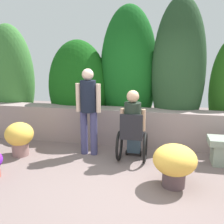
% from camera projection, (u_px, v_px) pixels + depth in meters
% --- Properties ---
extents(ground_plane, '(12.68, 12.68, 0.00)m').
position_uv_depth(ground_plane, '(123.00, 189.00, 3.77)').
color(ground_plane, '#72605E').
extents(stone_retaining_wall, '(7.10, 0.46, 0.79)m').
position_uv_depth(stone_retaining_wall, '(138.00, 127.00, 5.54)').
color(stone_retaining_wall, gray).
rests_on(stone_retaining_wall, ground).
extents(hedge_backdrop, '(7.80, 1.13, 3.13)m').
position_uv_depth(hedge_backdrop, '(125.00, 79.00, 5.95)').
color(hedge_backdrop, '#3B7734').
rests_on(hedge_backdrop, ground).
extents(person_in_wheelchair, '(0.53, 0.66, 1.33)m').
position_uv_depth(person_in_wheelchair, '(133.00, 128.00, 4.66)').
color(person_in_wheelchair, black).
rests_on(person_in_wheelchair, ground).
extents(person_standing_companion, '(0.49, 0.30, 1.68)m').
position_uv_depth(person_standing_companion, '(88.00, 106.00, 4.88)').
color(person_standing_companion, '#413F69').
rests_on(person_standing_companion, ground).
extents(flower_pot_purple_near, '(0.65, 0.65, 0.65)m').
position_uv_depth(flower_pot_purple_near, '(175.00, 163.00, 3.78)').
color(flower_pot_purple_near, brown).
rests_on(flower_pot_purple_near, ground).
extents(flower_pot_red_accent, '(0.54, 0.54, 0.66)m').
position_uv_depth(flower_pot_red_accent, '(19.00, 137.00, 4.95)').
color(flower_pot_red_accent, '#936C66').
rests_on(flower_pot_red_accent, ground).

